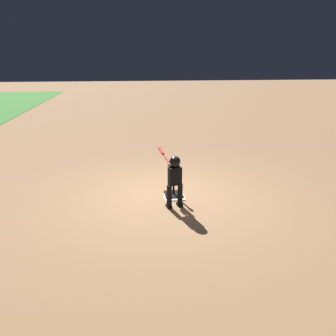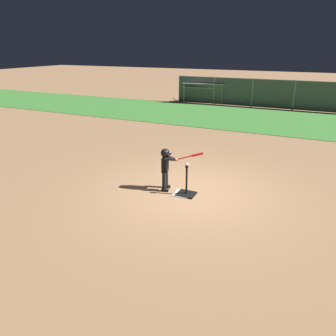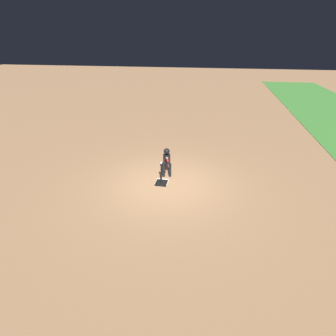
# 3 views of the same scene
# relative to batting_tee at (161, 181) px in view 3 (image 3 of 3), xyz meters

# --- Properties ---
(ground_plane) EXTENTS (90.00, 90.00, 0.00)m
(ground_plane) POSITION_rel_batting_tee_xyz_m (0.05, 0.21, -0.11)
(ground_plane) COLOR #99704C
(home_plate) EXTENTS (0.45, 0.45, 0.02)m
(home_plate) POSITION_rel_batting_tee_xyz_m (-0.10, -0.00, -0.10)
(home_plate) COLOR white
(home_plate) RESTS_ON ground_plane
(batting_tee) EXTENTS (0.45, 0.41, 0.78)m
(batting_tee) POSITION_rel_batting_tee_xyz_m (0.00, 0.00, 0.00)
(batting_tee) COLOR black
(batting_tee) RESTS_ON ground_plane
(batter_child) EXTENTS (1.06, 0.43, 1.12)m
(batter_child) POSITION_rel_batting_tee_xyz_m (-0.59, 0.08, 0.60)
(batter_child) COLOR black
(batter_child) RESTS_ON ground_plane
(baseball) EXTENTS (0.07, 0.07, 0.07)m
(baseball) POSITION_rel_batting_tee_xyz_m (-0.00, 0.00, 0.71)
(baseball) COLOR white
(baseball) RESTS_ON batting_tee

